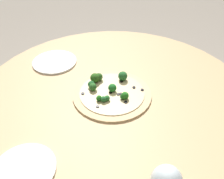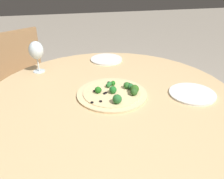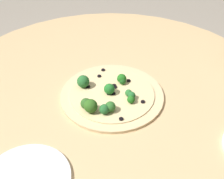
{
  "view_description": "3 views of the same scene",
  "coord_description": "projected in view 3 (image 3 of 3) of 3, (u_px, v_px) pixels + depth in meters",
  "views": [
    {
      "loc": [
        0.42,
        -0.75,
        1.47
      ],
      "look_at": [
        -0.01,
        -0.01,
        0.78
      ],
      "focal_mm": 40.0,
      "sensor_mm": 36.0,
      "label": 1
    },
    {
      "loc": [
        0.2,
        1.06,
        1.36
      ],
      "look_at": [
        -0.01,
        -0.01,
        0.78
      ],
      "focal_mm": 40.0,
      "sensor_mm": 36.0,
      "label": 2
    },
    {
      "loc": [
        -0.76,
        -0.32,
        1.44
      ],
      "look_at": [
        -0.01,
        -0.01,
        0.78
      ],
      "focal_mm": 50.0,
      "sensor_mm": 36.0,
      "label": 3
    }
  ],
  "objects": [
    {
      "name": "dining_table",
      "position": [
        111.0,
        107.0,
        1.12
      ],
      "size": [
        1.27,
        1.27,
        0.75
      ],
      "color": "tan",
      "rests_on": "ground_plane"
    },
    {
      "name": "pizza",
      "position": [
        110.0,
        95.0,
        1.06
      ],
      "size": [
        0.35,
        0.35,
        0.06
      ],
      "color": "#DBBC89",
      "rests_on": "dining_table"
    }
  ]
}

